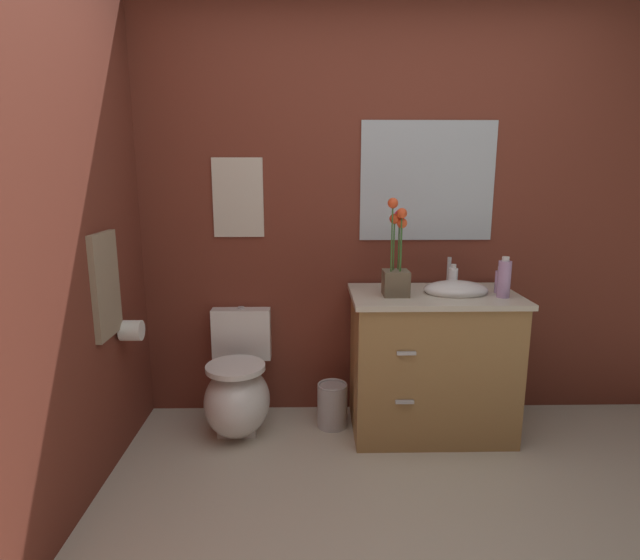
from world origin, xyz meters
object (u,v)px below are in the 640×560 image
trash_bin (332,405)px  hanging_towel (106,285)px  toilet (238,391)px  wall_poster (238,198)px  soap_bottle (504,279)px  vanity_cabinet (432,361)px  lotion_bottle (499,281)px  hand_wash_bottle (453,279)px  flower_vase (396,266)px  toilet_paper_roll (131,330)px  wall_mirror (427,181)px

trash_bin → hanging_towel: size_ratio=0.52×
toilet → trash_bin: toilet is taller
toilet → trash_bin: (0.56, 0.02, -0.11)m
wall_poster → soap_bottle: bearing=-14.7°
vanity_cabinet → lotion_bottle: 0.60m
soap_bottle → hand_wash_bottle: 0.28m
flower_vase → hand_wash_bottle: size_ratio=3.47×
lotion_bottle → trash_bin: size_ratio=0.55×
lotion_bottle → trash_bin: 1.21m
lotion_bottle → trash_bin: (-0.94, 0.04, -0.76)m
toilet → toilet_paper_roll: size_ratio=6.27×
soap_bottle → hanging_towel: size_ratio=0.43×
wall_mirror → lotion_bottle: bearing=-37.9°
vanity_cabinet → flower_vase: 0.62m
hand_wash_bottle → lotion_bottle: bearing=-12.9°
vanity_cabinet → trash_bin: vanity_cabinet is taller
flower_vase → hand_wash_bottle: 0.38m
flower_vase → hanging_towel: size_ratio=1.03×
trash_bin → lotion_bottle: bearing=-2.6°
wall_poster → hanging_towel: 0.93m
vanity_cabinet → hand_wash_bottle: vanity_cabinet is taller
flower_vase → wall_poster: bearing=159.5°
flower_vase → vanity_cabinet: bearing=10.7°
vanity_cabinet → lotion_bottle: size_ratio=6.81×
vanity_cabinet → soap_bottle: size_ratio=4.53×
flower_vase → wall_poster: 1.03m
soap_bottle → toilet_paper_roll: bearing=-177.8°
soap_bottle → hand_wash_bottle: bearing=145.7°
toilet → wall_poster: (-0.00, 0.27, 1.11)m
flower_vase → lotion_bottle: 0.61m
vanity_cabinet → toilet_paper_roll: (-1.66, -0.17, 0.25)m
lotion_bottle → vanity_cabinet: bearing=-178.8°
trash_bin → wall_poster: wall_poster is taller
toilet → vanity_cabinet: 1.15m
toilet → flower_vase: bearing=-4.4°
hand_wash_bottle → hanging_towel: bearing=-168.2°
wall_poster → hanging_towel: wall_poster is taller
wall_poster → vanity_cabinet: bearing=-14.6°
wall_mirror → toilet_paper_roll: (-1.65, -0.46, -0.77)m
toilet → wall_mirror: (1.13, 0.27, 1.21)m
toilet → lotion_bottle: 1.63m
vanity_cabinet → hand_wash_bottle: size_ratio=6.56×
toilet → wall_mirror: 1.67m
hanging_towel → toilet_paper_roll: 0.32m
hand_wash_bottle → wall_poster: wall_poster is taller
trash_bin → hanging_towel: bearing=-162.2°
toilet → vanity_cabinet: bearing=-1.3°
trash_bin → wall_mirror: bearing=23.2°
hanging_towel → toilet_paper_roll: hanging_towel is taller
vanity_cabinet → toilet_paper_roll: size_ratio=9.22×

